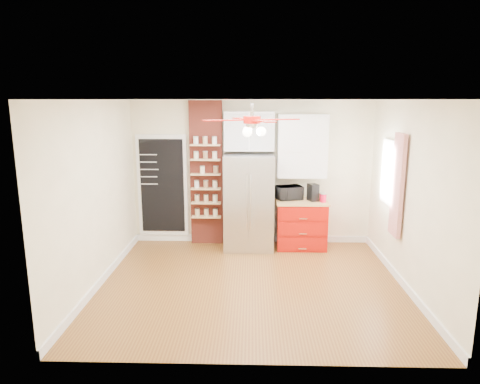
{
  "coord_description": "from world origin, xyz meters",
  "views": [
    {
      "loc": [
        0.0,
        -5.97,
        2.69
      ],
      "look_at": [
        -0.19,
        0.9,
        1.22
      ],
      "focal_mm": 32.0,
      "sensor_mm": 36.0,
      "label": 1
    }
  ],
  "objects_px": {
    "red_cabinet": "(301,224)",
    "toaster_oven": "(289,193)",
    "pantry_jar_oats": "(202,170)",
    "coffee_maker": "(313,192)",
    "fridge": "(249,202)",
    "ceiling_fan": "(252,120)",
    "canister_left": "(323,198)"
  },
  "relations": [
    {
      "from": "fridge",
      "to": "coffee_maker",
      "type": "bearing_deg",
      "value": 1.36
    },
    {
      "from": "red_cabinet",
      "to": "canister_left",
      "type": "relative_size",
      "value": 6.37
    },
    {
      "from": "fridge",
      "to": "canister_left",
      "type": "relative_size",
      "value": 11.86
    },
    {
      "from": "toaster_oven",
      "to": "fridge",
      "type": "bearing_deg",
      "value": 171.4
    },
    {
      "from": "coffee_maker",
      "to": "fridge",
      "type": "bearing_deg",
      "value": 160.7
    },
    {
      "from": "ceiling_fan",
      "to": "canister_left",
      "type": "relative_size",
      "value": 9.49
    },
    {
      "from": "ceiling_fan",
      "to": "coffee_maker",
      "type": "bearing_deg",
      "value": 56.04
    },
    {
      "from": "red_cabinet",
      "to": "toaster_oven",
      "type": "bearing_deg",
      "value": 162.19
    },
    {
      "from": "fridge",
      "to": "ceiling_fan",
      "type": "distance_m",
      "value": 2.25
    },
    {
      "from": "red_cabinet",
      "to": "toaster_oven",
      "type": "height_order",
      "value": "toaster_oven"
    },
    {
      "from": "pantry_jar_oats",
      "to": "coffee_maker",
      "type": "bearing_deg",
      "value": -2.68
    },
    {
      "from": "red_cabinet",
      "to": "canister_left",
      "type": "xyz_separation_m",
      "value": [
        0.37,
        -0.13,
        0.52
      ]
    },
    {
      "from": "red_cabinet",
      "to": "ceiling_fan",
      "type": "xyz_separation_m",
      "value": [
        -0.92,
        -1.68,
        1.97
      ]
    },
    {
      "from": "fridge",
      "to": "ceiling_fan",
      "type": "height_order",
      "value": "ceiling_fan"
    },
    {
      "from": "toaster_oven",
      "to": "canister_left",
      "type": "distance_m",
      "value": 0.63
    },
    {
      "from": "canister_left",
      "to": "red_cabinet",
      "type": "bearing_deg",
      "value": 159.98
    },
    {
      "from": "fridge",
      "to": "toaster_oven",
      "type": "bearing_deg",
      "value": 9.44
    },
    {
      "from": "coffee_maker",
      "to": "toaster_oven",
      "type": "bearing_deg",
      "value": 146.65
    },
    {
      "from": "toaster_oven",
      "to": "pantry_jar_oats",
      "type": "xyz_separation_m",
      "value": [
        -1.6,
        -0.0,
        0.41
      ]
    },
    {
      "from": "toaster_oven",
      "to": "coffee_maker",
      "type": "bearing_deg",
      "value": -30.74
    },
    {
      "from": "ceiling_fan",
      "to": "coffee_maker",
      "type": "height_order",
      "value": "ceiling_fan"
    },
    {
      "from": "fridge",
      "to": "red_cabinet",
      "type": "xyz_separation_m",
      "value": [
        0.97,
        0.05,
        -0.42
      ]
    },
    {
      "from": "red_cabinet",
      "to": "canister_left",
      "type": "bearing_deg",
      "value": -20.02
    },
    {
      "from": "fridge",
      "to": "red_cabinet",
      "type": "bearing_deg",
      "value": 2.95
    },
    {
      "from": "red_cabinet",
      "to": "pantry_jar_oats",
      "type": "xyz_separation_m",
      "value": [
        -1.83,
        0.07,
        0.99
      ]
    },
    {
      "from": "pantry_jar_oats",
      "to": "red_cabinet",
      "type": "bearing_deg",
      "value": -2.27
    },
    {
      "from": "red_cabinet",
      "to": "canister_left",
      "type": "distance_m",
      "value": 0.65
    },
    {
      "from": "canister_left",
      "to": "fridge",
      "type": "bearing_deg",
      "value": 176.4
    },
    {
      "from": "red_cabinet",
      "to": "pantry_jar_oats",
      "type": "height_order",
      "value": "pantry_jar_oats"
    },
    {
      "from": "red_cabinet",
      "to": "canister_left",
      "type": "height_order",
      "value": "canister_left"
    },
    {
      "from": "toaster_oven",
      "to": "coffee_maker",
      "type": "relative_size",
      "value": 1.47
    },
    {
      "from": "coffee_maker",
      "to": "pantry_jar_oats",
      "type": "bearing_deg",
      "value": 156.67
    }
  ]
}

